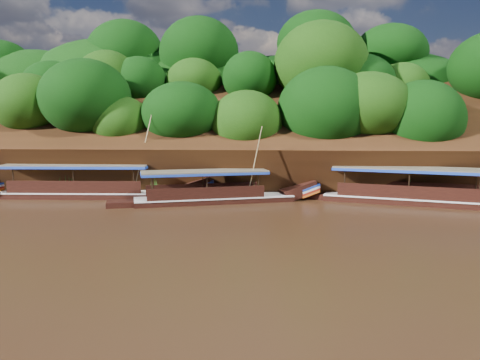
{
  "coord_description": "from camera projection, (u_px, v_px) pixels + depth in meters",
  "views": [
    {
      "loc": [
        2.54,
        -25.64,
        5.98
      ],
      "look_at": [
        0.44,
        7.0,
        1.7
      ],
      "focal_mm": 35.0,
      "sensor_mm": 36.0,
      "label": 1
    }
  ],
  "objects": [
    {
      "name": "boat_1",
      "position": [
        224.0,
        195.0,
        33.72
      ],
      "size": [
        13.43,
        5.74,
        5.91
      ],
      "rotation": [
        0.0,
        0.0,
        0.3
      ],
      "color": "black",
      "rests_on": "ground"
    },
    {
      "name": "boat_2",
      "position": [
        101.0,
        190.0,
        35.73
      ],
      "size": [
        16.51,
        3.07,
        7.06
      ],
      "rotation": [
        0.0,
        0.0,
        0.04
      ],
      "color": "black",
      "rests_on": "ground"
    },
    {
      "name": "ground",
      "position": [
        224.0,
        226.0,
        26.31
      ],
      "size": [
        160.0,
        160.0,
        0.0
      ],
      "primitive_type": "plane",
      "color": "black",
      "rests_on": "ground"
    },
    {
      "name": "boat_0",
      "position": [
        434.0,
        197.0,
        32.63
      ],
      "size": [
        15.82,
        6.62,
        6.88
      ],
      "rotation": [
        0.0,
        0.0,
        -0.3
      ],
      "color": "black",
      "rests_on": "ground"
    },
    {
      "name": "reeds",
      "position": [
        187.0,
        186.0,
        35.77
      ],
      "size": [
        51.09,
        2.59,
        1.92
      ],
      "color": "#206719",
      "rests_on": "ground"
    },
    {
      "name": "riverbank",
      "position": [
        245.0,
        159.0,
        48.55
      ],
      "size": [
        120.0,
        30.06,
        19.4
      ],
      "color": "black",
      "rests_on": "ground"
    }
  ]
}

